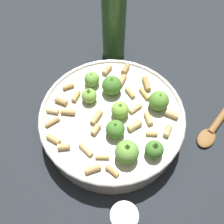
{
  "coord_description": "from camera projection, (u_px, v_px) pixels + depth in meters",
  "views": [
    {
      "loc": [
        0.24,
        -0.17,
        0.54
      ],
      "look_at": [
        0.0,
        0.0,
        0.07
      ],
      "focal_mm": 44.01,
      "sensor_mm": 36.0,
      "label": 1
    }
  ],
  "objects": [
    {
      "name": "olive_oil_bottle",
      "position": [
        114.0,
        21.0,
        0.66
      ],
      "size": [
        0.06,
        0.06,
        0.25
      ],
      "color": "#336023",
      "rests_on": "ground"
    },
    {
      "name": "cooking_pan",
      "position": [
        113.0,
        121.0,
        0.58
      ],
      "size": [
        0.3,
        0.3,
        0.12
      ],
      "color": "beige",
      "rests_on": "ground"
    },
    {
      "name": "wooden_spoon",
      "position": [
        224.0,
        113.0,
        0.63
      ],
      "size": [
        0.09,
        0.25,
        0.02
      ],
      "color": "olive",
      "rests_on": "ground"
    },
    {
      "name": "ground_plane",
      "position": [
        112.0,
        129.0,
        0.62
      ],
      "size": [
        2.4,
        2.4,
        0.0
      ],
      "primitive_type": "plane",
      "color": "#23282D"
    },
    {
      "name": "pepper_shaker",
      "position": [
        123.0,
        221.0,
        0.47
      ],
      "size": [
        0.05,
        0.05,
        0.1
      ],
      "color": "gray",
      "rests_on": "ground"
    }
  ]
}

